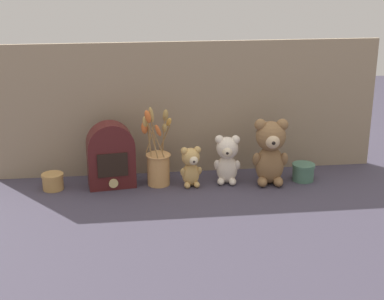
# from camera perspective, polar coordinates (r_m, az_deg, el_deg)

# --- Properties ---
(ground_plane) EXTENTS (4.00, 4.00, 0.00)m
(ground_plane) POSITION_cam_1_polar(r_m,az_deg,el_deg) (2.39, 0.06, -3.44)
(ground_plane) COLOR #3D3847
(backdrop_wall) EXTENTS (1.61, 0.02, 0.56)m
(backdrop_wall) POSITION_cam_1_polar(r_m,az_deg,el_deg) (2.46, -0.42, 4.06)
(backdrop_wall) COLOR gray
(backdrop_wall) RESTS_ON ground
(teddy_bear_large) EXTENTS (0.15, 0.14, 0.27)m
(teddy_bear_large) POSITION_cam_1_polar(r_m,az_deg,el_deg) (2.38, 7.61, -0.04)
(teddy_bear_large) COLOR olive
(teddy_bear_large) RESTS_ON ground
(teddy_bear_medium) EXTENTS (0.11, 0.10, 0.20)m
(teddy_bear_medium) POSITION_cam_1_polar(r_m,az_deg,el_deg) (2.38, 3.43, -0.82)
(teddy_bear_medium) COLOR beige
(teddy_bear_medium) RESTS_ON ground
(teddy_bear_small) EXTENTS (0.09, 0.08, 0.17)m
(teddy_bear_small) POSITION_cam_1_polar(r_m,az_deg,el_deg) (2.35, -0.10, -1.55)
(teddy_bear_small) COLOR tan
(teddy_bear_small) RESTS_ON ground
(flower_vase) EXTENTS (0.14, 0.15, 0.34)m
(flower_vase) POSITION_cam_1_polar(r_m,az_deg,el_deg) (2.37, -3.34, -1.15)
(flower_vase) COLOR tan
(flower_vase) RESTS_ON ground
(vintage_radio) EXTENTS (0.20, 0.12, 0.27)m
(vintage_radio) POSITION_cam_1_polar(r_m,az_deg,el_deg) (2.35, -7.87, -0.54)
(vintage_radio) COLOR #4C1919
(vintage_radio) RESTS_ON ground
(decorative_tin_tall) EXTENTS (0.09, 0.09, 0.07)m
(decorative_tin_tall) POSITION_cam_1_polar(r_m,az_deg,el_deg) (2.40, -13.34, -2.98)
(decorative_tin_tall) COLOR tan
(decorative_tin_tall) RESTS_ON ground
(decorative_tin_short) EXTENTS (0.09, 0.09, 0.07)m
(decorative_tin_short) POSITION_cam_1_polar(r_m,az_deg,el_deg) (2.47, 10.74, -2.12)
(decorative_tin_short) COLOR #47705B
(decorative_tin_short) RESTS_ON ground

